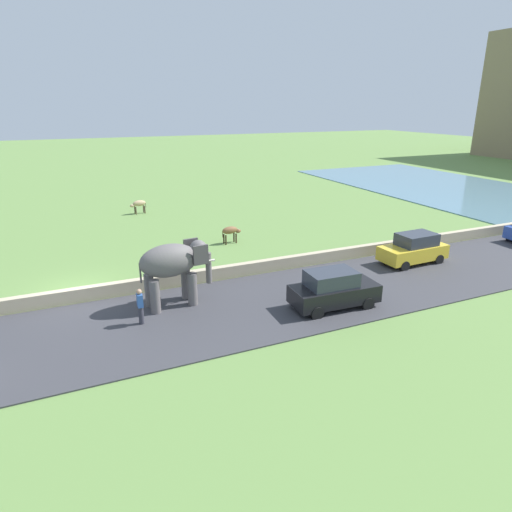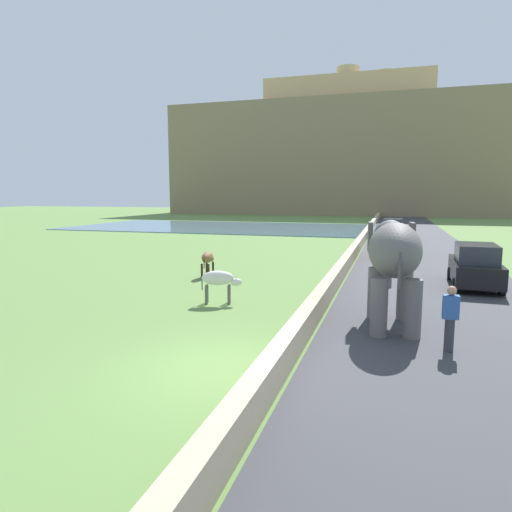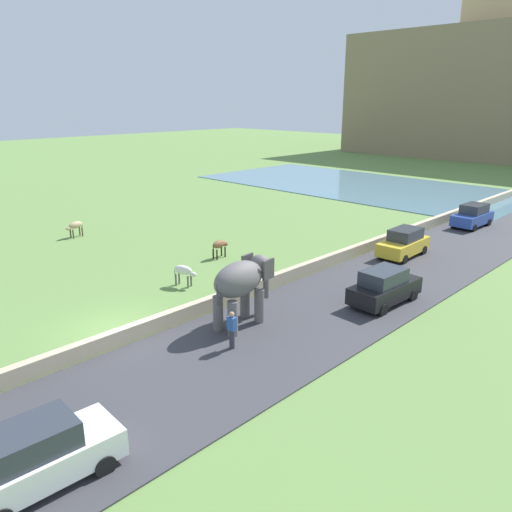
{
  "view_description": "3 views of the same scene",
  "coord_description": "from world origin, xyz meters",
  "px_view_note": "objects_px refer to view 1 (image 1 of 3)",
  "views": [
    {
      "loc": [
        22.04,
        -0.04,
        8.86
      ],
      "look_at": [
        1.5,
        9.1,
        1.13
      ],
      "focal_mm": 31.13,
      "sensor_mm": 36.0,
      "label": 1
    },
    {
      "loc": [
        3.31,
        -8.66,
        3.73
      ],
      "look_at": [
        -1.6,
        7.49,
        1.4
      ],
      "focal_mm": 31.33,
      "sensor_mm": 36.0,
      "label": 2
    },
    {
      "loc": [
        17.89,
        -9.6,
        9.56
      ],
      "look_at": [
        0.81,
        7.69,
        1.84
      ],
      "focal_mm": 34.86,
      "sensor_mm": 36.0,
      "label": 3
    }
  ],
  "objects_px": {
    "car_black": "(333,290)",
    "cow_tan": "(139,204)",
    "person_beside_elephant": "(140,306)",
    "cow_white": "(171,250)",
    "cow_brown": "(231,231)",
    "car_yellow": "(414,249)",
    "elephant": "(174,264)"
  },
  "relations": [
    {
      "from": "car_yellow",
      "to": "cow_tan",
      "type": "bearing_deg",
      "value": -147.07
    },
    {
      "from": "person_beside_elephant",
      "to": "car_yellow",
      "type": "relative_size",
      "value": 0.4
    },
    {
      "from": "cow_white",
      "to": "person_beside_elephant",
      "type": "bearing_deg",
      "value": -23.13
    },
    {
      "from": "car_black",
      "to": "cow_tan",
      "type": "bearing_deg",
      "value": -167.85
    },
    {
      "from": "person_beside_elephant",
      "to": "car_black",
      "type": "bearing_deg",
      "value": 77.39
    },
    {
      "from": "elephant",
      "to": "car_black",
      "type": "relative_size",
      "value": 0.87
    },
    {
      "from": "person_beside_elephant",
      "to": "cow_white",
      "type": "relative_size",
      "value": 1.15
    },
    {
      "from": "elephant",
      "to": "cow_tan",
      "type": "height_order",
      "value": "elephant"
    },
    {
      "from": "car_black",
      "to": "cow_brown",
      "type": "bearing_deg",
      "value": -176.44
    },
    {
      "from": "person_beside_elephant",
      "to": "cow_white",
      "type": "xyz_separation_m",
      "value": [
        -6.98,
        2.98,
        -0.04
      ]
    },
    {
      "from": "cow_white",
      "to": "cow_brown",
      "type": "distance_m",
      "value": 5.2
    },
    {
      "from": "car_yellow",
      "to": "elephant",
      "type": "bearing_deg",
      "value": -90.08
    },
    {
      "from": "elephant",
      "to": "cow_brown",
      "type": "bearing_deg",
      "value": 144.44
    },
    {
      "from": "person_beside_elephant",
      "to": "car_black",
      "type": "height_order",
      "value": "car_black"
    },
    {
      "from": "cow_brown",
      "to": "car_black",
      "type": "bearing_deg",
      "value": 3.56
    },
    {
      "from": "cow_white",
      "to": "cow_tan",
      "type": "bearing_deg",
      "value": 177.79
    },
    {
      "from": "person_beside_elephant",
      "to": "cow_brown",
      "type": "height_order",
      "value": "person_beside_elephant"
    },
    {
      "from": "car_black",
      "to": "cow_white",
      "type": "bearing_deg",
      "value": -148.99
    },
    {
      "from": "car_yellow",
      "to": "cow_brown",
      "type": "bearing_deg",
      "value": -134.28
    },
    {
      "from": "elephant",
      "to": "cow_tan",
      "type": "distance_m",
      "value": 19.21
    },
    {
      "from": "car_yellow",
      "to": "car_black",
      "type": "xyz_separation_m",
      "value": [
        3.15,
        -7.59,
        0.0
      ]
    },
    {
      "from": "person_beside_elephant",
      "to": "car_black",
      "type": "xyz_separation_m",
      "value": [
        1.86,
        8.3,
        0.03
      ]
    },
    {
      "from": "cow_white",
      "to": "cow_brown",
      "type": "height_order",
      "value": "same"
    },
    {
      "from": "car_yellow",
      "to": "cow_brown",
      "type": "distance_m",
      "value": 11.57
    },
    {
      "from": "person_beside_elephant",
      "to": "car_yellow",
      "type": "height_order",
      "value": "car_yellow"
    },
    {
      "from": "elephant",
      "to": "cow_white",
      "type": "relative_size",
      "value": 2.48
    },
    {
      "from": "car_black",
      "to": "cow_brown",
      "type": "relative_size",
      "value": 2.88
    },
    {
      "from": "person_beside_elephant",
      "to": "cow_white",
      "type": "distance_m",
      "value": 7.59
    },
    {
      "from": "cow_brown",
      "to": "person_beside_elephant",
      "type": "bearing_deg",
      "value": -39.03
    },
    {
      "from": "car_yellow",
      "to": "cow_tan",
      "type": "xyz_separation_m",
      "value": [
        -19.12,
        -12.38,
        -0.06
      ]
    },
    {
      "from": "person_beside_elephant",
      "to": "cow_brown",
      "type": "bearing_deg",
      "value": 140.97
    },
    {
      "from": "cow_white",
      "to": "elephant",
      "type": "bearing_deg",
      "value": -11.43
    }
  ]
}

